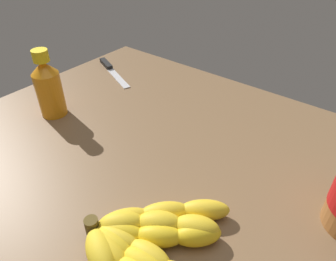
# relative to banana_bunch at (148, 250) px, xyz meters

# --- Properties ---
(ground_plane) EXTENTS (0.91, 0.77, 0.03)m
(ground_plane) POSITION_rel_banana_bunch_xyz_m (0.12, -0.15, -0.03)
(ground_plane) COLOR brown
(banana_bunch) EXTENTS (0.21, 0.25, 0.04)m
(banana_bunch) POSITION_rel_banana_bunch_xyz_m (0.00, 0.00, 0.00)
(banana_bunch) COLOR yellow
(banana_bunch) RESTS_ON ground_plane
(honey_bottle) EXTENTS (0.06, 0.06, 0.15)m
(honey_bottle) POSITION_rel_banana_bunch_xyz_m (0.40, -0.14, 0.05)
(honey_bottle) COLOR orange
(honey_bottle) RESTS_ON ground_plane
(butter_knife) EXTENTS (0.19, 0.09, 0.01)m
(butter_knife) POSITION_rel_banana_bunch_xyz_m (0.46, -0.37, -0.01)
(butter_knife) COLOR silver
(butter_knife) RESTS_ON ground_plane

